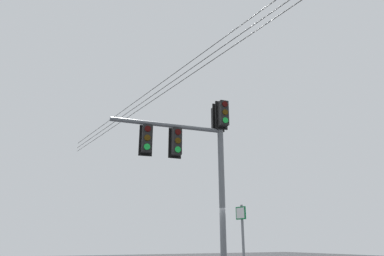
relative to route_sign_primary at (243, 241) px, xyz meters
The scene contains 3 objects.
signal_mast_assembly 3.59m from the route_sign_primary, 84.37° to the right, with size 4.03×1.08×6.23m.
route_sign_primary is the anchor object (origin of this frame).
overhead_wire_span 7.67m from the route_sign_primary, 96.83° to the right, with size 4.73×28.73×1.41m.
Camera 1 is at (6.25, 10.60, 1.47)m, focal length 31.64 mm.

